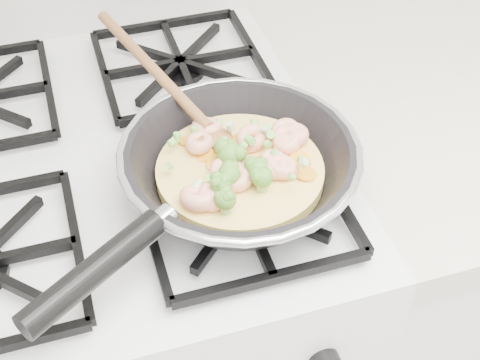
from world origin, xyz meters
name	(u,v)px	position (x,y,z in m)	size (l,w,h in m)	color
stove	(133,347)	(0.00, 1.70, 0.46)	(0.60, 0.60, 0.92)	white
skillet	(237,166)	(0.15, 1.58, 0.96)	(0.40, 0.47, 0.09)	black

